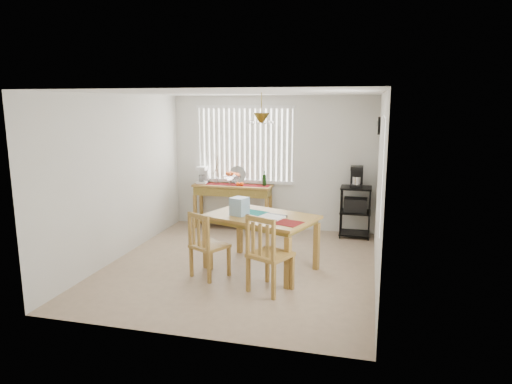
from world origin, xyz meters
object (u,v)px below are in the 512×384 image
(chair_left, at_px, (207,245))
(wire_cart, at_px, (355,207))
(sideboard, at_px, (233,196))
(cart_items, at_px, (357,177))
(chair_right, at_px, (268,254))
(dining_table, at_px, (261,222))

(chair_left, bearing_deg, wire_cart, 52.61)
(sideboard, distance_m, chair_left, 2.63)
(cart_items, bearing_deg, chair_right, -109.40)
(cart_items, bearing_deg, chair_left, -127.28)
(dining_table, bearing_deg, chair_right, -70.30)
(cart_items, xyz_separation_m, chair_right, (-1.01, -2.87, -0.61))
(cart_items, distance_m, chair_right, 3.10)
(sideboard, bearing_deg, cart_items, -0.32)
(wire_cart, relative_size, chair_right, 0.90)
(wire_cart, xyz_separation_m, chair_right, (-1.01, -2.86, -0.05))
(cart_items, relative_size, chair_left, 0.41)
(cart_items, distance_m, dining_table, 2.47)
(cart_items, xyz_separation_m, dining_table, (-1.30, -2.06, -0.39))
(chair_left, height_order, chair_right, chair_right)
(sideboard, relative_size, chair_right, 1.48)
(sideboard, height_order, chair_right, chair_right)
(dining_table, relative_size, chair_left, 1.86)
(wire_cart, height_order, dining_table, wire_cart)
(sideboard, bearing_deg, wire_cart, -0.56)
(dining_table, distance_m, chair_right, 0.89)
(sideboard, bearing_deg, dining_table, -62.74)
(wire_cart, distance_m, chair_left, 3.23)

